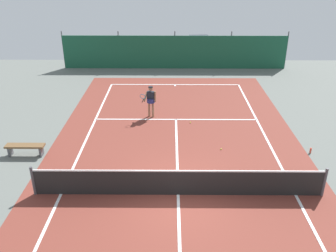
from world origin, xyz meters
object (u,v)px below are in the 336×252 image
at_px(tennis_player, 151,99).
at_px(tennis_ball_near_player, 190,122).
at_px(courtside_bench, 25,147).
at_px(water_bottle, 311,151).
at_px(tennis_net, 178,182).
at_px(parked_car, 200,47).
at_px(tennis_ball_midcourt, 221,149).

height_order(tennis_player, tennis_ball_near_player, tennis_player).
bearing_deg(courtside_bench, tennis_player, 38.91).
distance_m(courtside_bench, water_bottle, 11.97).
bearing_deg(tennis_player, water_bottle, 166.74).
height_order(tennis_player, water_bottle, tennis_player).
relative_size(tennis_net, courtside_bench, 6.33).
relative_size(tennis_player, water_bottle, 6.83).
bearing_deg(parked_car, tennis_player, -112.58).
bearing_deg(courtside_bench, tennis_ball_near_player, 25.01).
xyz_separation_m(tennis_net, water_bottle, (5.65, 2.99, -0.39)).
bearing_deg(tennis_ball_near_player, courtside_bench, -154.99).
distance_m(tennis_ball_midcourt, parked_car, 15.58).
height_order(courtside_bench, water_bottle, courtside_bench).
distance_m(tennis_ball_midcourt, courtside_bench, 8.24).
height_order(tennis_ball_near_player, courtside_bench, courtside_bench).
bearing_deg(tennis_player, courtside_bench, 54.15).
relative_size(tennis_ball_near_player, courtside_bench, 0.04).
height_order(tennis_ball_near_player, tennis_ball_midcourt, same).
height_order(tennis_net, water_bottle, tennis_net).
bearing_deg(tennis_net, tennis_player, 100.83).
bearing_deg(courtside_bench, parked_car, 62.46).
xyz_separation_m(tennis_ball_near_player, water_bottle, (4.94, -3.00, 0.09)).
xyz_separation_m(tennis_player, parked_car, (3.37, 12.04, -0.12)).
distance_m(tennis_ball_near_player, courtside_bench, 7.76).
height_order(tennis_net, tennis_player, tennis_player).
relative_size(tennis_player, tennis_ball_near_player, 24.85).
xyz_separation_m(tennis_ball_near_player, tennis_ball_midcourt, (1.20, -2.74, 0.00)).
xyz_separation_m(tennis_player, tennis_ball_midcourt, (3.20, -3.51, -0.93)).
bearing_deg(tennis_ball_near_player, tennis_net, -96.78).
bearing_deg(tennis_ball_midcourt, tennis_net, -120.43).
relative_size(tennis_ball_midcourt, water_bottle, 0.28).
bearing_deg(parked_car, courtside_bench, -124.46).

